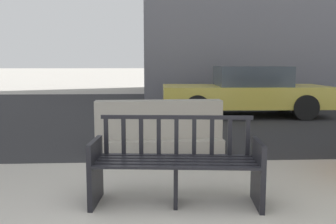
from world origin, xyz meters
TOP-DOWN VIEW (x-y plane):
  - street_asphalt at (0.00, 8.70)m, footprint 120.00×12.00m
  - street_bench at (0.07, 1.07)m, footprint 1.73×0.67m
  - jersey_barrier_centre at (-0.03, 3.28)m, footprint 2.02×0.75m
  - car_taxi_near at (2.43, 7.33)m, footprint 4.41×1.96m

SIDE VIEW (x-z plane):
  - street_asphalt at x=0.00m, z-range 0.00..0.01m
  - jersey_barrier_centre at x=-0.03m, z-range -0.08..0.76m
  - street_bench at x=0.07m, z-range -0.04..0.84m
  - car_taxi_near at x=2.43m, z-range -0.01..1.33m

